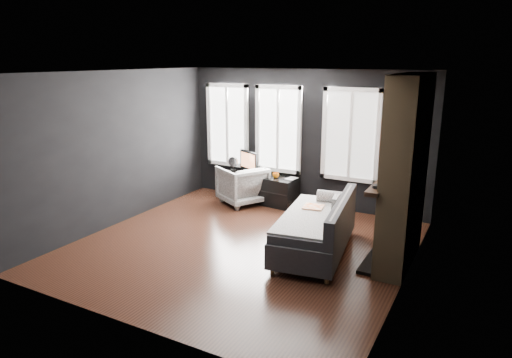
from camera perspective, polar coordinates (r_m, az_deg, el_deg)
The scene contains 18 objects.
floor at distance 7.33m, azimuth -1.82°, elevation -8.40°, with size 5.00×5.00×0.00m, color black.
ceiling at distance 6.73m, azimuth -2.01°, elevation 13.21°, with size 5.00×5.00×0.00m, color white.
wall_back at distance 9.11m, azimuth 6.03°, elevation 5.04°, with size 5.00×0.02×2.70m, color black.
wall_left at distance 8.42m, azimuth -16.83°, elevation 3.67°, with size 0.02×5.00×2.70m, color black.
wall_right at distance 6.08m, azimuth 18.92°, elevation -0.66°, with size 0.02×5.00×2.70m, color black.
windows at distance 9.14m, azimuth 3.44°, elevation 11.63°, with size 4.00×0.16×1.76m, color white, non-canonical shape.
fireplace at distance 6.69m, azimuth 18.12°, elevation 0.77°, with size 0.70×1.62×2.70m, color #93724C, non-canonical shape.
sofa at distance 7.00m, azimuth 7.39°, elevation -5.74°, with size 1.03×2.06×0.89m, color black, non-canonical shape.
stripe_pillow at distance 7.29m, azimuth 9.90°, elevation -3.39°, with size 0.08×0.33×0.33m, color gray.
armchair at distance 9.30m, azimuth -1.70°, elevation -0.49°, with size 0.84×0.78×0.86m, color silver.
media_console at distance 9.48m, azimuth 0.41°, elevation -1.10°, with size 1.66×0.52×0.57m, color black, non-canonical shape.
monitor at distance 9.52m, azimuth -0.89°, elevation 2.33°, with size 0.58×0.12×0.51m, color black, non-canonical shape.
desk_fan at distance 9.70m, azimuth -2.88°, elevation 1.95°, with size 0.22×0.22×0.31m, color #A9A9A9, non-canonical shape.
mug at distance 9.13m, azimuth 2.50°, elevation 0.55°, with size 0.13×0.10×0.13m, color #D76908.
book at distance 9.09m, azimuth 3.99°, elevation 0.83°, with size 0.18×0.02×0.25m, color #B6A68F.
storage_box at distance 9.24m, azimuth 0.84°, elevation 0.66°, with size 0.20×0.13×0.11m, color #347942.
mantel_vase at distance 7.17m, azimuth 16.81°, elevation 1.56°, with size 0.18×0.19×0.18m, color yellow.
mantel_clock at distance 6.24m, azimuth 14.86°, elevation -0.92°, with size 0.13×0.13×0.04m, color black.
Camera 1 is at (3.39, -5.82, 2.90)m, focal length 32.00 mm.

